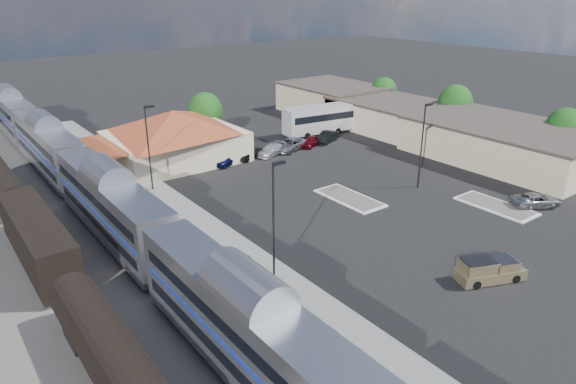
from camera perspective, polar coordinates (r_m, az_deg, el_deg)
ground at (r=48.23m, az=5.01°, el=-2.58°), size 280.00×280.00×0.00m
railbed at (r=45.91m, az=-22.39°, el=-5.50°), size 16.00×100.00×0.12m
platform at (r=46.73m, az=-11.13°, el=-3.64°), size 5.50×92.00×0.18m
passenger_train at (r=44.88m, az=-19.02°, el=-1.68°), size 3.00×104.00×5.55m
freight_cars at (r=43.35m, az=-26.01°, el=-4.98°), size 2.80×46.00×4.00m
station_depot at (r=64.04m, az=-12.53°, el=6.14°), size 18.35×12.24×6.20m
buildings_east at (r=76.26m, az=13.85°, el=7.83°), size 14.40×51.40×4.80m
traffic_island_south at (r=52.05m, az=6.85°, el=-0.65°), size 3.30×7.50×0.21m
traffic_island_north at (r=53.76m, az=22.09°, el=-1.43°), size 3.30×7.50×0.21m
lamp_plat_s at (r=35.54m, az=-1.51°, el=-2.28°), size 1.08×0.25×9.00m
lamp_plat_n at (r=53.99m, az=-15.22°, el=5.44°), size 1.08×0.25×9.00m
lamp_lot at (r=54.82m, az=14.76°, el=5.73°), size 1.08×0.25×9.00m
tree_east_a at (r=71.49m, az=28.43°, el=6.27°), size 4.56×4.56×6.42m
tree_east_b at (r=79.18m, az=18.08°, el=9.34°), size 4.94×4.94×6.96m
tree_east_c at (r=87.91m, az=10.59°, el=10.87°), size 4.41×4.41×6.21m
tree_depot at (r=72.27m, az=-9.15°, el=8.86°), size 4.71×4.71×6.63m
pickup_truck at (r=40.25m, az=21.56°, el=-8.07°), size 5.32×3.58×1.73m
suv at (r=55.16m, az=25.86°, el=-0.83°), size 5.32×4.19×1.34m
coach_bus at (r=74.95m, az=4.21°, el=8.26°), size 13.19×4.47×4.15m
person_a at (r=35.72m, az=-3.12°, el=-9.89°), size 0.66×0.78×1.82m
person_b at (r=37.39m, az=-4.43°, el=-8.31°), size 0.89×1.04×1.86m
parked_car_a at (r=61.97m, az=-6.74°, el=3.64°), size 4.41×2.91×1.40m
parked_car_b at (r=63.79m, az=-4.40°, el=4.24°), size 4.39×2.90×1.37m
parked_car_c at (r=65.24m, az=-1.88°, el=4.69°), size 5.01×3.43×1.35m
parked_car_d at (r=67.24m, az=0.21°, el=5.29°), size 5.98×4.28×1.51m
parked_car_e at (r=68.94m, az=2.50°, el=5.61°), size 4.16×3.00×1.32m
parked_car_f at (r=71.13m, az=4.36°, el=6.15°), size 4.80×3.17×1.49m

